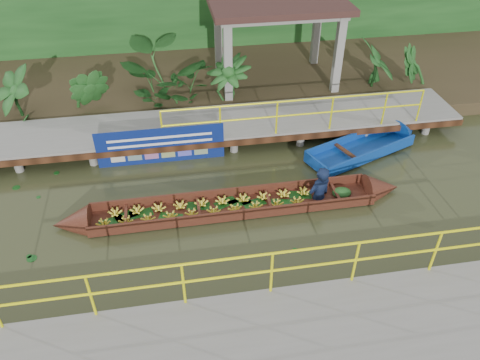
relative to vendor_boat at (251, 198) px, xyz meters
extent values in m
plane|color=#292F17|center=(-1.03, -0.12, -0.29)|extent=(80.00, 80.00, 0.00)
cube|color=#362D1B|center=(-1.03, 7.38, -0.07)|extent=(30.00, 8.00, 0.45)
cube|color=gray|center=(-1.03, 3.38, 0.21)|extent=(16.00, 2.00, 0.15)
cube|color=black|center=(-1.03, 2.38, 0.13)|extent=(16.00, 0.12, 0.18)
cylinder|color=#FFFB0D|center=(1.72, 2.43, 1.28)|extent=(7.50, 0.05, 0.05)
cylinder|color=#FFFB0D|center=(1.72, 2.43, 0.83)|extent=(7.50, 0.05, 0.05)
cylinder|color=#FFFB0D|center=(1.72, 2.43, 0.78)|extent=(0.05, 0.05, 1.00)
cylinder|color=gray|center=(-5.03, 2.58, -0.07)|extent=(0.24, 0.24, 0.55)
cylinder|color=gray|center=(-5.03, 4.18, -0.07)|extent=(0.24, 0.24, 0.55)
cylinder|color=gray|center=(-3.03, 2.58, -0.07)|extent=(0.24, 0.24, 0.55)
cylinder|color=gray|center=(-3.03, 4.18, -0.07)|extent=(0.24, 0.24, 0.55)
cylinder|color=gray|center=(-1.03, 2.58, -0.07)|extent=(0.24, 0.24, 0.55)
cylinder|color=gray|center=(-1.03, 4.18, -0.07)|extent=(0.24, 0.24, 0.55)
cylinder|color=gray|center=(0.97, 2.58, -0.07)|extent=(0.24, 0.24, 0.55)
cylinder|color=gray|center=(0.97, 4.18, -0.07)|extent=(0.24, 0.24, 0.55)
cylinder|color=gray|center=(2.97, 2.58, -0.07)|extent=(0.24, 0.24, 0.55)
cylinder|color=gray|center=(2.97, 4.18, -0.07)|extent=(0.24, 0.24, 0.55)
cylinder|color=gray|center=(4.97, 2.58, -0.07)|extent=(0.24, 0.24, 0.55)
cylinder|color=gray|center=(4.97, 4.18, -0.07)|extent=(0.24, 0.24, 0.55)
cylinder|color=gray|center=(-1.03, 2.58, -0.07)|extent=(0.24, 0.24, 0.55)
cube|color=gray|center=(-0.03, -4.32, 0.01)|extent=(18.00, 2.40, 0.70)
cylinder|color=#FFFB0D|center=(-0.03, -3.17, 1.36)|extent=(10.00, 0.05, 0.05)
cylinder|color=#FFFB0D|center=(-0.03, -3.17, 0.91)|extent=(10.00, 0.05, 0.05)
cylinder|color=#FFFB0D|center=(-0.03, -3.17, 0.86)|extent=(0.05, 0.05, 1.00)
cube|color=gray|center=(0.17, 4.98, 1.31)|extent=(0.25, 0.25, 2.80)
cube|color=gray|center=(3.77, 4.98, 1.31)|extent=(0.25, 0.25, 2.80)
cube|color=gray|center=(0.17, 7.38, 1.31)|extent=(0.25, 0.25, 2.80)
cube|color=gray|center=(3.77, 7.38, 1.31)|extent=(0.25, 0.25, 2.80)
cube|color=gray|center=(1.97, 6.18, 2.61)|extent=(4.00, 2.60, 0.12)
cube|color=#371F1B|center=(1.97, 6.18, 2.81)|extent=(4.40, 3.00, 0.20)
cube|color=#133C14|center=(-1.03, 9.88, 1.71)|extent=(30.00, 0.80, 4.00)
cube|color=#3A150F|center=(-0.44, 0.00, -0.24)|extent=(7.00, 0.92, 0.05)
cube|color=#3A150F|center=(-0.44, 0.43, -0.12)|extent=(6.99, 0.10, 0.30)
cube|color=#3A150F|center=(-0.44, -0.44, -0.12)|extent=(6.99, 0.10, 0.30)
cone|color=#3A150F|center=(-4.33, -0.03, -0.17)|extent=(0.88, 0.84, 0.84)
cone|color=#3A150F|center=(3.45, 0.02, -0.17)|extent=(0.88, 0.84, 0.84)
ellipsoid|color=#133C14|center=(2.36, 0.01, -0.15)|extent=(0.49, 0.39, 0.23)
imported|color=black|center=(1.75, 0.01, 0.69)|extent=(0.77, 0.65, 1.81)
cube|color=navy|center=(3.53, 1.80, -0.18)|extent=(3.39, 2.12, 0.11)
cube|color=navy|center=(3.35, 2.25, -0.05)|extent=(3.05, 1.27, 0.33)
cube|color=navy|center=(3.71, 1.34, -0.05)|extent=(3.05, 1.27, 0.33)
cube|color=navy|center=(2.02, 1.19, -0.05)|extent=(0.42, 0.93, 0.33)
cone|color=navy|center=(5.24, 2.48, -0.12)|extent=(0.94, 1.09, 0.91)
cube|color=black|center=(3.03, 1.59, -0.01)|extent=(0.46, 0.95, 0.05)
cube|color=navy|center=(-2.12, 2.36, 0.26)|extent=(3.52, 0.03, 1.10)
cube|color=white|center=(-2.12, 2.34, 0.53)|extent=(2.86, 0.01, 0.07)
cube|color=white|center=(-2.12, 2.34, 0.33)|extent=(2.86, 0.01, 0.07)
imported|color=#133C14|center=(-6.32, 5.18, 0.96)|extent=(1.29, 1.29, 1.61)
imported|color=#133C14|center=(-4.32, 5.18, 0.96)|extent=(1.29, 1.29, 1.61)
imported|color=#133C14|center=(-1.82, 5.18, 0.96)|extent=(1.29, 1.29, 1.61)
imported|color=#133C14|center=(0.18, 5.18, 0.96)|extent=(1.29, 1.29, 1.61)
imported|color=#133C14|center=(5.18, 5.18, 0.96)|extent=(1.29, 1.29, 1.61)
imported|color=#133C14|center=(6.68, 5.18, 0.96)|extent=(1.29, 1.29, 1.61)
camera|label=1|loc=(-1.75, -8.73, 7.35)|focal=35.00mm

